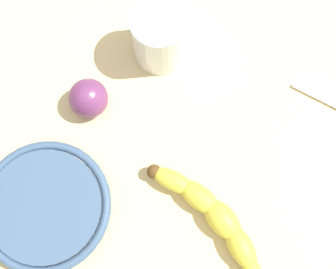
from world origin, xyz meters
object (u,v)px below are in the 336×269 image
banana (218,224)px  smoothie_glass (160,37)px  plum_fruit (89,98)px  ceramic_bowl (47,206)px

banana → smoothie_glass: smoothie_glass is taller
banana → smoothie_glass: bearing=-22.9°
smoothie_glass → plum_fruit: 13.43cm
ceramic_bowl → banana: bearing=-168.4°
smoothie_glass → banana: bearing=124.0°
smoothie_glass → plum_fruit: (7.16, 11.21, -1.86)cm
ceramic_bowl → plum_fruit: 15.97cm
banana → ceramic_bowl: bearing=44.7°
banana → smoothie_glass: size_ratio=2.14×
ceramic_bowl → plum_fruit: plum_fruit is taller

